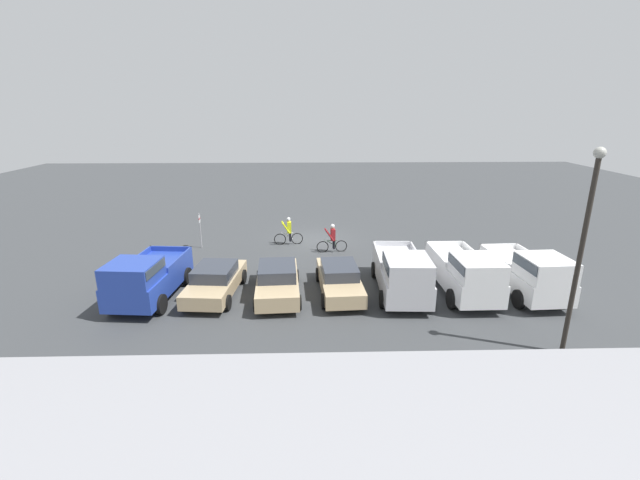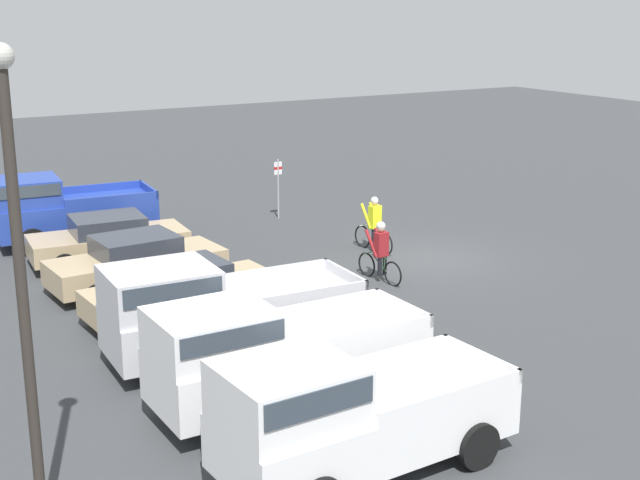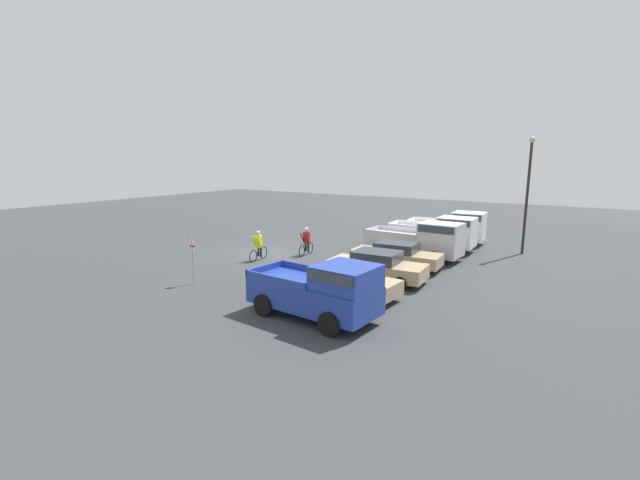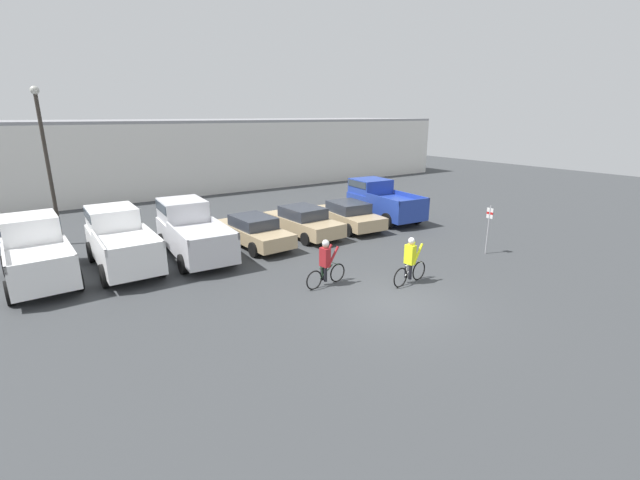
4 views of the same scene
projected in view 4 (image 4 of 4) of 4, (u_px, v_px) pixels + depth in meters
ground_plane at (397, 302)px, 13.94m from camera, size 80.00×80.00×0.00m
warehouse_building at (162, 154)px, 35.03m from camera, size 50.73×11.13×5.45m
pickup_truck_0 at (36, 250)px, 15.58m from camera, size 2.38×5.15×2.22m
pickup_truck_1 at (120, 238)px, 17.00m from camera, size 2.19×5.34×2.21m
pickup_truck_2 at (191, 229)px, 18.45m from camera, size 2.40×5.65×2.22m
sedan_0 at (253, 231)px, 19.77m from camera, size 2.10×4.81×1.40m
sedan_1 at (303, 221)px, 21.41m from camera, size 2.22×4.76×1.46m
sedan_2 at (348, 215)px, 22.84m from camera, size 2.31×4.68×1.41m
pickup_truck_3 at (381, 200)px, 24.71m from camera, size 2.63×5.07×2.20m
cyclist_0 at (410, 261)px, 15.27m from camera, size 1.79×0.50×1.75m
cyclist_1 at (326, 262)px, 15.08m from camera, size 1.81×0.50×1.72m
fire_lane_sign at (489, 225)px, 18.43m from camera, size 0.06×0.30×2.14m
lamppost at (46, 156)px, 18.92m from camera, size 0.36×0.36×7.05m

